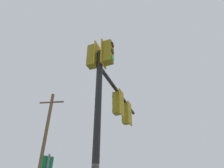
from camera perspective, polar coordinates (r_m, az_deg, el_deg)
name	(u,v)px	position (r m, az deg, el deg)	size (l,w,h in m)	color
signal_mast_assembly	(109,100)	(6.65, -0.81, -4.77)	(2.74, 3.98, 6.60)	black
utility_pole_wooden	(43,148)	(18.04, -19.91, -17.65)	(2.32, 0.81, 10.72)	brown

